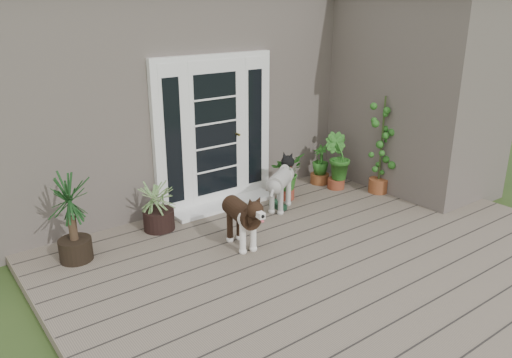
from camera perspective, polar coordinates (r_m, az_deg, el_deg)
deck at (r=6.10m, az=8.46°, el=-8.90°), size 6.20×4.60×0.12m
house_main at (r=8.98m, az=-10.78°, el=10.24°), size 7.40×4.00×3.10m
house_wing at (r=8.44m, az=17.86°, el=9.08°), size 1.60×2.40×3.10m
door_unit at (r=7.19m, az=-4.71°, el=5.38°), size 1.90×0.14×2.15m
door_step at (r=7.36m, az=-3.66°, el=-2.88°), size 1.60×0.40×0.05m
brindle_dog at (r=6.05m, az=-1.68°, el=-4.84°), size 0.45×0.82×0.65m
white_dog at (r=7.14m, az=2.77°, el=-0.99°), size 0.84×0.71×0.65m
spider_plant at (r=6.61m, az=-11.07°, el=-2.76°), size 0.75×0.75×0.72m
yucca at (r=6.03m, az=-20.16°, el=-4.27°), size 0.80×0.80×1.03m
herb_a at (r=7.53m, az=3.49°, el=0.00°), size 0.62×0.62×0.63m
herb_b at (r=8.04m, az=9.14°, el=1.22°), size 0.59×0.59×0.67m
herb_c at (r=8.26m, az=7.26°, el=1.18°), size 0.34×0.34×0.50m
sapling at (r=7.87m, az=14.05°, el=3.89°), size 0.60×0.60×1.56m
clog_left at (r=7.10m, az=-1.50°, el=-3.59°), size 0.16×0.27×0.08m
clog_right at (r=7.27m, az=2.49°, el=-2.94°), size 0.16×0.33×0.10m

